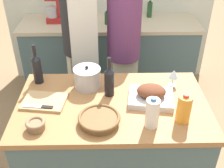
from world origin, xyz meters
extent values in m
cube|color=#4C666B|center=(0.00, 0.00, 0.42)|extent=(1.32, 0.78, 0.84)
cube|color=#A37042|center=(0.00, 0.00, 0.86)|extent=(1.36, 0.81, 0.04)
cube|color=#4C666B|center=(0.00, 1.49, 0.43)|extent=(2.00, 0.58, 0.87)
cube|color=beige|center=(0.00, 1.49, 0.89)|extent=(2.06, 0.60, 0.04)
cube|color=#BCBCC1|center=(0.28, 0.02, 0.90)|extent=(0.35, 0.30, 0.04)
ellipsoid|color=brown|center=(0.28, 0.02, 0.96)|extent=(0.22, 0.18, 0.09)
cylinder|color=brown|center=(-0.09, -0.21, 0.90)|extent=(0.25, 0.25, 0.04)
torus|color=brown|center=(-0.09, -0.21, 0.92)|extent=(0.27, 0.27, 0.02)
cube|color=tan|center=(-0.48, 0.01, 0.89)|extent=(0.33, 0.26, 0.02)
cylinder|color=#B7B7BC|center=(-0.19, 0.21, 0.95)|extent=(0.20, 0.20, 0.15)
cylinder|color=#B7B7BC|center=(-0.19, 0.21, 1.03)|extent=(0.21, 0.21, 0.01)
sphere|color=black|center=(-0.19, 0.21, 1.05)|extent=(0.02, 0.02, 0.02)
cylinder|color=#846647|center=(-0.49, -0.26, 0.90)|extent=(0.11, 0.11, 0.05)
torus|color=#846647|center=(-0.49, -0.26, 0.93)|extent=(0.12, 0.12, 0.02)
cylinder|color=orange|center=(0.45, -0.20, 0.97)|extent=(0.09, 0.09, 0.19)
cylinder|color=red|center=(0.45, -0.20, 1.08)|extent=(0.04, 0.04, 0.02)
cylinder|color=white|center=(0.24, -0.24, 0.98)|extent=(0.09, 0.09, 0.20)
cylinder|color=#3360B2|center=(0.24, -0.24, 1.09)|extent=(0.04, 0.04, 0.02)
cylinder|color=black|center=(-0.02, 0.10, 0.97)|extent=(0.07, 0.07, 0.19)
cone|color=black|center=(-0.02, 0.10, 1.09)|extent=(0.07, 0.07, 0.04)
cylinder|color=black|center=(-0.02, 0.10, 1.15)|extent=(0.03, 0.03, 0.08)
cylinder|color=black|center=(-0.57, 0.28, 0.98)|extent=(0.07, 0.07, 0.20)
cone|color=black|center=(-0.57, 0.28, 1.10)|extent=(0.07, 0.07, 0.04)
cylinder|color=black|center=(-0.57, 0.28, 1.16)|extent=(0.03, 0.03, 0.08)
cylinder|color=silver|center=(0.47, 0.22, 0.88)|extent=(0.07, 0.07, 0.00)
cylinder|color=silver|center=(0.47, 0.22, 0.92)|extent=(0.01, 0.01, 0.07)
cone|color=silver|center=(0.47, 0.22, 0.98)|extent=(0.08, 0.08, 0.06)
cube|color=#B7B7BC|center=(-0.55, -0.05, 0.90)|extent=(0.13, 0.05, 0.01)
cube|color=black|center=(-0.45, -0.07, 0.90)|extent=(0.08, 0.04, 0.01)
cube|color=#B22323|center=(-0.62, 1.51, 0.94)|extent=(0.18, 0.14, 0.06)
cylinder|color=#B7B7BC|center=(-0.65, 1.51, 1.03)|extent=(0.13, 0.13, 0.11)
cube|color=#B22323|center=(-0.56, 1.51, 1.07)|extent=(0.05, 0.08, 0.19)
cylinder|color=#234C28|center=(-0.03, 1.43, 0.97)|extent=(0.05, 0.05, 0.13)
cylinder|color=black|center=(-0.03, 1.43, 1.05)|extent=(0.02, 0.02, 0.02)
cylinder|color=#234C28|center=(0.48, 1.65, 1.00)|extent=(0.06, 0.06, 0.18)
cylinder|color=black|center=(0.48, 1.65, 1.09)|extent=(0.03, 0.03, 0.02)
cube|color=beige|center=(-0.29, 0.83, 0.44)|extent=(0.30, 0.25, 0.87)
cylinder|color=#28282D|center=(-0.29, 0.83, 1.24)|extent=(0.32, 0.32, 0.73)
cube|color=silver|center=(-0.23, 0.68, 1.03)|extent=(0.24, 0.10, 0.92)
cube|color=beige|center=(0.12, 0.83, 0.41)|extent=(0.28, 0.23, 0.81)
cylinder|color=#663360|center=(0.12, 0.83, 1.15)|extent=(0.31, 0.31, 0.68)
camera|label=1|loc=(-0.03, -1.59, 2.09)|focal=45.00mm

